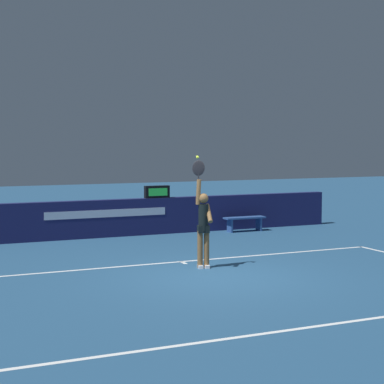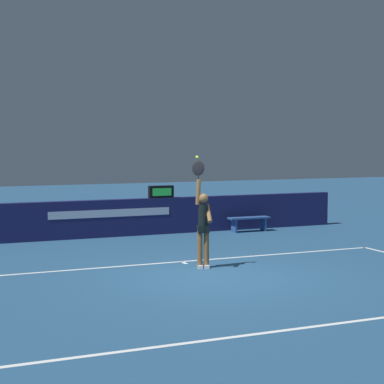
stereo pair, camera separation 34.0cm
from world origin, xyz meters
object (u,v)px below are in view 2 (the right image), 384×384
tennis_player (203,224)px  tennis_ball (197,157)px  speed_display (161,192)px  courtside_bench_near (249,221)px

tennis_player → tennis_ball: size_ratio=36.17×
speed_display → tennis_player: 5.47m
tennis_player → courtside_bench_near: (3.66, 4.79, -0.65)m
speed_display → tennis_ball: 5.70m
speed_display → courtside_bench_near: speed_display is taller
tennis_ball → courtside_bench_near: 6.56m
courtside_bench_near → tennis_ball: bearing=-128.2°
tennis_player → tennis_ball: (-0.18, -0.09, 1.48)m
courtside_bench_near → tennis_player: bearing=-127.4°
speed_display → tennis_player: bearing=-100.0°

